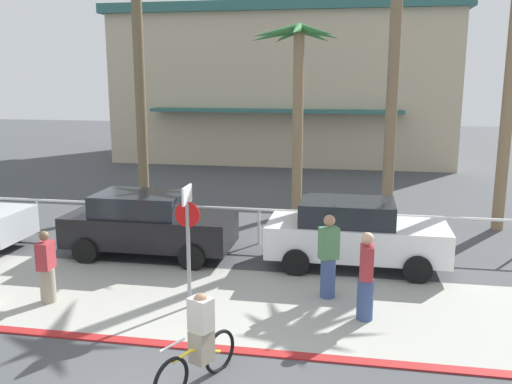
# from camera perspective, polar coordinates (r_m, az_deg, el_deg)

# --- Properties ---
(ground_plane) EXTENTS (80.00, 80.00, 0.00)m
(ground_plane) POSITION_cam_1_polar(r_m,az_deg,el_deg) (17.28, 1.18, -3.90)
(ground_plane) COLOR #424447
(sidewalk_strip) EXTENTS (44.00, 4.00, 0.02)m
(sidewalk_strip) POSITION_cam_1_polar(r_m,az_deg,el_deg) (11.90, -3.40, -11.30)
(sidewalk_strip) COLOR #9E9E93
(sidewalk_strip) RESTS_ON ground
(curb_paint) EXTENTS (44.00, 0.24, 0.03)m
(curb_paint) POSITION_cam_1_polar(r_m,az_deg,el_deg) (10.15, -6.19, -15.59)
(curb_paint) COLOR maroon
(curb_paint) RESTS_ON ground
(building_backdrop) EXTENTS (18.91, 10.35, 8.44)m
(building_backdrop) POSITION_cam_1_polar(r_m,az_deg,el_deg) (33.16, 3.19, 11.02)
(building_backdrop) COLOR #BCAD8E
(building_backdrop) RESTS_ON ground
(rail_fence) EXTENTS (27.61, 0.08, 1.04)m
(rail_fence) POSITION_cam_1_polar(r_m,az_deg,el_deg) (15.63, 0.31, -2.40)
(rail_fence) COLOR white
(rail_fence) RESTS_ON ground
(stop_sign_bike_lane) EXTENTS (0.52, 0.56, 2.56)m
(stop_sign_bike_lane) POSITION_cam_1_polar(r_m,az_deg,el_deg) (11.20, -7.05, -3.82)
(stop_sign_bike_lane) COLOR gray
(stop_sign_bike_lane) RESTS_ON ground
(palm_tree_0) EXTENTS (3.16, 3.34, 8.92)m
(palm_tree_0) POSITION_cam_1_polar(r_m,az_deg,el_deg) (19.78, -12.02, 16.52)
(palm_tree_0) COLOR brown
(palm_tree_0) RESTS_ON ground
(palm_tree_1) EXTENTS (2.95, 3.63, 6.41)m
(palm_tree_1) POSITION_cam_1_polar(r_m,az_deg,el_deg) (18.78, 4.29, 12.62)
(palm_tree_1) COLOR #846B4C
(palm_tree_1) RESTS_ON ground
(palm_tree_2) EXTENTS (2.75, 2.98, 8.68)m
(palm_tree_2) POSITION_cam_1_polar(r_m,az_deg,el_deg) (18.00, 14.20, 16.09)
(palm_tree_2) COLOR #756047
(palm_tree_2) RESTS_ON ground
(car_black_1) EXTENTS (4.40, 2.02, 1.69)m
(car_black_1) POSITION_cam_1_polar(r_m,az_deg,el_deg) (14.89, -11.08, -3.24)
(car_black_1) COLOR black
(car_black_1) RESTS_ON ground
(car_white_2) EXTENTS (4.40, 2.02, 1.69)m
(car_white_2) POSITION_cam_1_polar(r_m,az_deg,el_deg) (13.97, 10.10, -4.19)
(car_white_2) COLOR white
(car_white_2) RESTS_ON ground
(cyclist_yellow_0) EXTENTS (0.85, 1.66, 1.50)m
(cyclist_yellow_0) POSITION_cam_1_polar(r_m,az_deg,el_deg) (8.81, -5.87, -15.12)
(cyclist_yellow_0) COLOR black
(cyclist_yellow_0) RESTS_ON ground
(pedestrian_0) EXTENTS (0.32, 0.40, 1.78)m
(pedestrian_0) POSITION_cam_1_polar(r_m,az_deg,el_deg) (11.00, 11.27, -8.88)
(pedestrian_0) COLOR #384C7A
(pedestrian_0) RESTS_ON ground
(pedestrian_1) EXTENTS (0.34, 0.42, 1.56)m
(pedestrian_1) POSITION_cam_1_polar(r_m,az_deg,el_deg) (12.45, -20.79, -7.56)
(pedestrian_1) COLOR gray
(pedestrian_1) RESTS_ON ground
(pedestrian_2) EXTENTS (0.47, 0.42, 1.84)m
(pedestrian_2) POSITION_cam_1_polar(r_m,az_deg,el_deg) (11.93, 7.47, -6.93)
(pedestrian_2) COLOR #384C7A
(pedestrian_2) RESTS_ON ground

